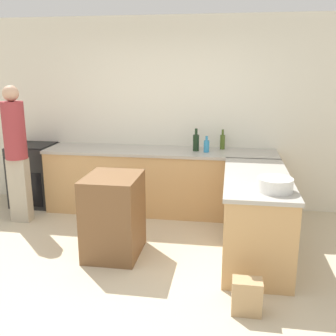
% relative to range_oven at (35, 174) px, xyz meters
% --- Properties ---
extents(ground_plane, '(14.00, 14.00, 0.00)m').
position_rel_range_oven_xyz_m(ground_plane, '(1.91, -1.83, -0.45)').
color(ground_plane, beige).
extents(wall_back, '(8.00, 0.06, 2.70)m').
position_rel_range_oven_xyz_m(wall_back, '(1.91, 0.33, 0.90)').
color(wall_back, silver).
rests_on(wall_back, ground_plane).
extents(counter_back, '(3.21, 0.69, 0.90)m').
position_rel_range_oven_xyz_m(counter_back, '(1.91, -0.02, -0.00)').
color(counter_back, tan).
rests_on(counter_back, ground_plane).
extents(counter_peninsula, '(0.69, 1.66, 0.90)m').
position_rel_range_oven_xyz_m(counter_peninsula, '(3.16, -1.17, -0.00)').
color(counter_peninsula, tan).
rests_on(counter_peninsula, ground_plane).
extents(range_oven, '(0.60, 0.61, 0.91)m').
position_rel_range_oven_xyz_m(range_oven, '(0.00, 0.00, 0.00)').
color(range_oven, black).
rests_on(range_oven, ground_plane).
extents(island_table, '(0.57, 0.67, 0.89)m').
position_rel_range_oven_xyz_m(island_table, '(1.64, -1.41, -0.01)').
color(island_table, brown).
rests_on(island_table, ground_plane).
extents(mixing_bowl, '(0.33, 0.33, 0.13)m').
position_rel_range_oven_xyz_m(mixing_bowl, '(3.29, -1.69, 0.51)').
color(mixing_bowl, white).
rests_on(mixing_bowl, counter_peninsula).
extents(wine_bottle_dark, '(0.08, 0.08, 0.31)m').
position_rel_range_oven_xyz_m(wine_bottle_dark, '(2.41, -0.01, 0.57)').
color(wine_bottle_dark, black).
rests_on(wine_bottle_dark, counter_back).
extents(dish_soap_bottle, '(0.07, 0.07, 0.22)m').
position_rel_range_oven_xyz_m(dish_soap_bottle, '(2.55, -0.06, 0.53)').
color(dish_soap_bottle, '#338CBF').
rests_on(dish_soap_bottle, counter_back).
extents(olive_oil_bottle, '(0.07, 0.07, 0.28)m').
position_rel_range_oven_xyz_m(olive_oil_bottle, '(2.76, 0.16, 0.55)').
color(olive_oil_bottle, '#475B1E').
rests_on(olive_oil_bottle, counter_back).
extents(person_by_range, '(0.28, 0.28, 1.79)m').
position_rel_range_oven_xyz_m(person_by_range, '(0.14, -0.68, 0.54)').
color(person_by_range, '#ADA38E').
rests_on(person_by_range, ground_plane).
extents(paper_bag, '(0.25, 0.16, 0.30)m').
position_rel_range_oven_xyz_m(paper_bag, '(3.05, -2.30, -0.30)').
color(paper_bag, tan).
rests_on(paper_bag, ground_plane).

